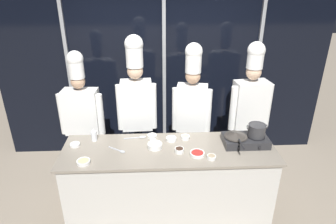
# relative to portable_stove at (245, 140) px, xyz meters

# --- Properties ---
(ground_plane) EXTENTS (24.00, 24.00, 0.00)m
(ground_plane) POSITION_rel_portable_stove_xyz_m (-0.90, -0.07, -0.97)
(ground_plane) COLOR gray
(window_wall_back) EXTENTS (5.03, 0.09, 2.70)m
(window_wall_back) POSITION_rel_portable_stove_xyz_m (-0.90, 1.45, 0.38)
(window_wall_back) COLOR black
(window_wall_back) RESTS_ON ground_plane
(demo_counter) EXTENTS (2.45, 0.75, 0.92)m
(demo_counter) POSITION_rel_portable_stove_xyz_m (-0.90, -0.07, -0.51)
(demo_counter) COLOR beige
(demo_counter) RESTS_ON ground_plane
(portable_stove) EXTENTS (0.52, 0.32, 0.11)m
(portable_stove) POSITION_rel_portable_stove_xyz_m (0.00, 0.00, 0.00)
(portable_stove) COLOR #28282B
(portable_stove) RESTS_ON demo_counter
(frying_pan) EXTENTS (0.27, 0.47, 0.05)m
(frying_pan) POSITION_rel_portable_stove_xyz_m (-0.12, -0.00, 0.08)
(frying_pan) COLOR #38332D
(frying_pan) RESTS_ON portable_stove
(stock_pot) EXTENTS (0.23, 0.20, 0.15)m
(stock_pot) POSITION_rel_portable_stove_xyz_m (0.12, 0.00, 0.13)
(stock_pot) COLOR #333335
(stock_pot) RESTS_ON portable_stove
(squeeze_bottle_clear) EXTENTS (0.07, 0.07, 0.16)m
(squeeze_bottle_clear) POSITION_rel_portable_stove_xyz_m (-1.78, 0.17, 0.02)
(squeeze_bottle_clear) COLOR white
(squeeze_bottle_clear) RESTS_ON demo_counter
(prep_bowl_soy_glaze) EXTENTS (0.11, 0.11, 0.05)m
(prep_bowl_soy_glaze) POSITION_rel_portable_stove_xyz_m (-0.79, -0.14, -0.02)
(prep_bowl_soy_glaze) COLOR white
(prep_bowl_soy_glaze) RESTS_ON demo_counter
(prep_bowl_rice) EXTENTS (0.11, 0.11, 0.04)m
(prep_bowl_rice) POSITION_rel_portable_stove_xyz_m (-1.09, 0.20, -0.03)
(prep_bowl_rice) COLOR white
(prep_bowl_rice) RESTS_ON demo_counter
(prep_bowl_garlic) EXTENTS (0.12, 0.12, 0.03)m
(prep_bowl_garlic) POSITION_rel_portable_stove_xyz_m (-1.99, 0.05, -0.03)
(prep_bowl_garlic) COLOR white
(prep_bowl_garlic) RESTS_ON demo_counter
(prep_bowl_chicken) EXTENTS (0.17, 0.17, 0.06)m
(prep_bowl_chicken) POSITION_rel_portable_stove_xyz_m (-1.06, -0.03, -0.02)
(prep_bowl_chicken) COLOR white
(prep_bowl_chicken) RESTS_ON demo_counter
(prep_bowl_ginger) EXTENTS (0.15, 0.15, 0.04)m
(prep_bowl_ginger) POSITION_rel_portable_stove_xyz_m (-1.81, -0.31, -0.03)
(prep_bowl_ginger) COLOR white
(prep_bowl_ginger) RESTS_ON demo_counter
(prep_bowl_shrimp) EXTENTS (0.11, 0.11, 0.05)m
(prep_bowl_shrimp) POSITION_rel_portable_stove_xyz_m (-0.69, 0.15, -0.03)
(prep_bowl_shrimp) COLOR white
(prep_bowl_shrimp) RESTS_ON demo_counter
(prep_bowl_onion) EXTENTS (0.13, 0.13, 0.04)m
(prep_bowl_onion) POSITION_rel_portable_stove_xyz_m (-0.86, 0.12, -0.03)
(prep_bowl_onion) COLOR white
(prep_bowl_onion) RESTS_ON demo_counter
(prep_bowl_mushrooms) EXTENTS (0.10, 0.10, 0.04)m
(prep_bowl_mushrooms) POSITION_rel_portable_stove_xyz_m (-0.45, -0.29, -0.03)
(prep_bowl_mushrooms) COLOR white
(prep_bowl_mushrooms) RESTS_ON demo_counter
(prep_bowl_bell_pepper) EXTENTS (0.17, 0.17, 0.04)m
(prep_bowl_bell_pepper) POSITION_rel_portable_stove_xyz_m (-0.59, -0.21, -0.03)
(prep_bowl_bell_pepper) COLOR white
(prep_bowl_bell_pepper) RESTS_ON demo_counter
(serving_spoon_slotted) EXTENTS (0.27, 0.07, 0.02)m
(serving_spoon_slotted) POSITION_rel_portable_stove_xyz_m (-1.24, 0.21, -0.04)
(serving_spoon_slotted) COLOR #B2B5BA
(serving_spoon_slotted) RESTS_ON demo_counter
(serving_spoon_solid) EXTENTS (0.21, 0.16, 0.02)m
(serving_spoon_solid) POSITION_rel_portable_stove_xyz_m (-1.46, -0.09, -0.04)
(serving_spoon_solid) COLOR #B2B5BA
(serving_spoon_solid) RESTS_ON demo_counter
(chef_head) EXTENTS (0.60, 0.27, 1.89)m
(chef_head) POSITION_rel_portable_stove_xyz_m (-2.02, 0.67, 0.10)
(chef_head) COLOR #4C4C51
(chef_head) RESTS_ON ground_plane
(chef_sous) EXTENTS (0.52, 0.23, 2.09)m
(chef_sous) POSITION_rel_portable_stove_xyz_m (-1.29, 0.61, 0.28)
(chef_sous) COLOR #2D3856
(chef_sous) RESTS_ON ground_plane
(chef_line) EXTENTS (0.51, 0.27, 1.98)m
(chef_line) POSITION_rel_portable_stove_xyz_m (-0.56, 0.60, 0.20)
(chef_line) COLOR #232326
(chef_line) RESTS_ON ground_plane
(chef_pastry) EXTENTS (0.57, 0.29, 1.99)m
(chef_pastry) POSITION_rel_portable_stove_xyz_m (0.21, 0.61, 0.19)
(chef_pastry) COLOR #4C4C51
(chef_pastry) RESTS_ON ground_plane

